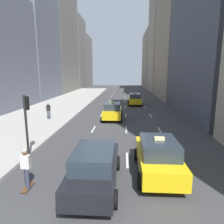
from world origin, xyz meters
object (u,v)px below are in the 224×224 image
taxi_lead (135,99)px  taxi_second (158,156)px  skateboarder (26,167)px  pedestrian_far_walking (48,110)px  traffic_light_pole (26,117)px  taxi_third (113,111)px  sedan_black_near (95,166)px

taxi_lead → taxi_second: bearing=-90.0°
skateboarder → taxi_second: bearing=16.2°
skateboarder → pedestrian_far_walking: size_ratio=1.06×
traffic_light_pole → pedestrian_far_walking: bearing=104.8°
skateboarder → traffic_light_pole: 3.28m
taxi_third → traffic_light_pole: traffic_light_pole is taller
taxi_second → sedan_black_near: size_ratio=0.94×
taxi_second → pedestrian_far_walking: bearing=131.4°
taxi_third → traffic_light_pole: size_ratio=1.22×
sedan_black_near → skateboarder: 2.79m
taxi_third → pedestrian_far_walking: 6.50m
skateboarder → pedestrian_far_walking: (-3.67, 12.07, 0.10)m
taxi_lead → traffic_light_pole: 21.37m
skateboarder → pedestrian_far_walking: bearing=106.9°
sedan_black_near → pedestrian_far_walking: pedestrian_far_walking is taller
taxi_third → taxi_second: bearing=-76.2°
skateboarder → taxi_third: bearing=78.1°
sedan_black_near → traffic_light_pole: (-3.95, 2.30, 1.54)m
skateboarder → pedestrian_far_walking: pedestrian_far_walking is taller
pedestrian_far_walking → traffic_light_pole: bearing=-75.2°
taxi_third → skateboarder: (-2.76, -13.03, 0.08)m
taxi_lead → sedan_black_near: taxi_lead is taller
taxi_third → traffic_light_pole: (-3.95, -10.34, 1.53)m
taxi_lead → traffic_light_pole: size_ratio=1.22×
taxi_lead → taxi_second: 21.29m
taxi_third → taxi_lead: bearing=74.2°
pedestrian_far_walking → taxi_second: bearing=-48.6°
taxi_second → sedan_black_near: 3.06m
sedan_black_near → skateboarder: (-2.76, -0.39, 0.10)m
taxi_second → skateboarder: (-5.56, -1.62, 0.08)m
pedestrian_far_walking → traffic_light_pole: 9.79m
taxi_second → skateboarder: size_ratio=2.52×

